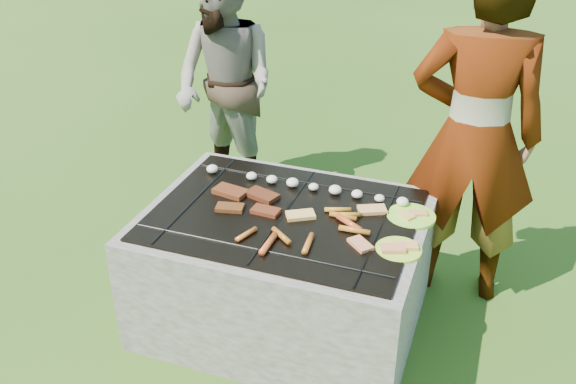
{
  "coord_description": "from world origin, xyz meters",
  "views": [
    {
      "loc": [
        0.89,
        -2.41,
        2.15
      ],
      "look_at": [
        0.0,
        0.05,
        0.7
      ],
      "focal_mm": 40.0,
      "sensor_mm": 36.0,
      "label": 1
    }
  ],
  "objects_px": {
    "fire_pit": "(285,271)",
    "plate_near": "(399,249)",
    "cook": "(475,137)",
    "plate_far": "(411,216)",
    "bystander": "(225,86)"
  },
  "relations": [
    {
      "from": "plate_far",
      "to": "fire_pit",
      "type": "bearing_deg",
      "value": -162.08
    },
    {
      "from": "plate_near",
      "to": "cook",
      "type": "relative_size",
      "value": 0.14
    },
    {
      "from": "fire_pit",
      "to": "plate_near",
      "type": "distance_m",
      "value": 0.66
    },
    {
      "from": "fire_pit",
      "to": "bystander",
      "type": "xyz_separation_m",
      "value": [
        -0.8,
        1.1,
        0.48
      ]
    },
    {
      "from": "bystander",
      "to": "plate_far",
      "type": "bearing_deg",
      "value": -11.46
    },
    {
      "from": "fire_pit",
      "to": "cook",
      "type": "relative_size",
      "value": 0.73
    },
    {
      "from": "bystander",
      "to": "fire_pit",
      "type": "bearing_deg",
      "value": -31.39
    },
    {
      "from": "plate_near",
      "to": "cook",
      "type": "bearing_deg",
      "value": 72.28
    },
    {
      "from": "fire_pit",
      "to": "bystander",
      "type": "bearing_deg",
      "value": 126.15
    },
    {
      "from": "cook",
      "to": "plate_far",
      "type": "bearing_deg",
      "value": 54.8
    },
    {
      "from": "fire_pit",
      "to": "cook",
      "type": "distance_m",
      "value": 1.13
    },
    {
      "from": "plate_near",
      "to": "cook",
      "type": "distance_m",
      "value": 0.75
    },
    {
      "from": "plate_near",
      "to": "bystander",
      "type": "distance_m",
      "value": 1.83
    },
    {
      "from": "plate_far",
      "to": "cook",
      "type": "bearing_deg",
      "value": 60.43
    },
    {
      "from": "fire_pit",
      "to": "bystander",
      "type": "height_order",
      "value": "bystander"
    }
  ]
}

